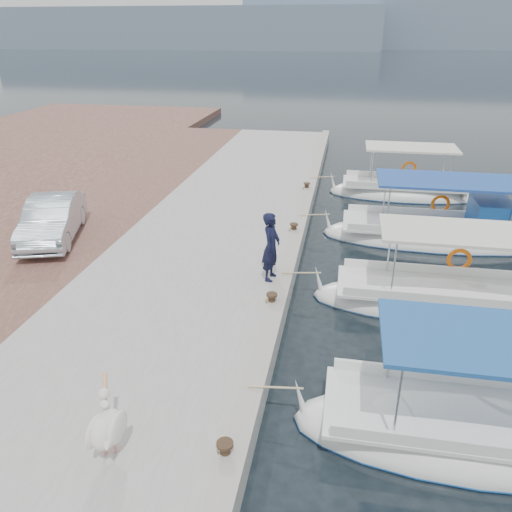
{
  "coord_description": "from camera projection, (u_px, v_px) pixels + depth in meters",
  "views": [
    {
      "loc": [
        1.21,
        -9.32,
        6.85
      ],
      "look_at": [
        -1.0,
        2.86,
        1.2
      ],
      "focal_mm": 35.0,
      "sensor_mm": 36.0,
      "label": 1
    }
  ],
  "objects": [
    {
      "name": "ground",
      "position": [
        277.0,
        358.0,
        11.38
      ],
      "size": [
        400.0,
        400.0,
        0.0
      ],
      "primitive_type": "plane",
      "color": "black",
      "rests_on": "ground"
    },
    {
      "name": "concrete_quay",
      "position": [
        207.0,
        251.0,
        16.24
      ],
      "size": [
        6.0,
        40.0,
        0.5
      ],
      "primitive_type": "cube",
      "color": "gray",
      "rests_on": "ground"
    },
    {
      "name": "quay_curb",
      "position": [
        293.0,
        249.0,
        15.66
      ],
      "size": [
        0.44,
        40.0,
        0.12
      ],
      "primitive_type": "cube",
      "color": "gray",
      "rests_on": "concrete_quay"
    },
    {
      "name": "cobblestone_strip",
      "position": [
        66.0,
        241.0,
        17.05
      ],
      "size": [
        4.0,
        40.0,
        0.5
      ],
      "primitive_type": "cube",
      "color": "brown",
      "rests_on": "ground"
    },
    {
      "name": "distant_hills",
      "position": [
        434.0,
        27.0,
        183.76
      ],
      "size": [
        330.0,
        60.0,
        18.0
      ],
      "color": "slate",
      "rests_on": "ground"
    },
    {
      "name": "fishing_caique_b",
      "position": [
        466.0,
        435.0,
        9.05
      ],
      "size": [
        6.32,
        2.3,
        2.83
      ],
      "color": "white",
      "rests_on": "ground"
    },
    {
      "name": "fishing_caique_c",
      "position": [
        449.0,
        304.0,
        13.38
      ],
      "size": [
        7.3,
        2.16,
        2.83
      ],
      "color": "white",
      "rests_on": "ground"
    },
    {
      "name": "fishing_caique_d",
      "position": [
        437.0,
        236.0,
        17.62
      ],
      "size": [
        7.77,
        2.52,
        2.83
      ],
      "color": "white",
      "rests_on": "ground"
    },
    {
      "name": "fishing_caique_e",
      "position": [
        402.0,
        193.0,
        22.38
      ],
      "size": [
        6.46,
        2.27,
        2.83
      ],
      "color": "white",
      "rests_on": "ground"
    },
    {
      "name": "mooring_bollards",
      "position": [
        272.0,
        298.0,
        12.49
      ],
      "size": [
        0.28,
        20.28,
        0.33
      ],
      "color": "black",
      "rests_on": "concrete_quay"
    },
    {
      "name": "pelican",
      "position": [
        107.0,
        427.0,
        8.01
      ],
      "size": [
        0.79,
        1.29,
        1.02
      ],
      "color": "tan",
      "rests_on": "concrete_quay"
    },
    {
      "name": "fisherman",
      "position": [
        271.0,
        247.0,
        13.52
      ],
      "size": [
        0.58,
        0.77,
        1.93
      ],
      "primitive_type": "imported",
      "rotation": [
        0.0,
        0.0,
        1.4
      ],
      "color": "black",
      "rests_on": "concrete_quay"
    },
    {
      "name": "parked_car",
      "position": [
        52.0,
        219.0,
        16.3
      ],
      "size": [
        2.65,
        4.39,
        1.37
      ],
      "primitive_type": "imported",
      "rotation": [
        0.0,
        0.0,
        0.31
      ],
      "color": "silver",
      "rests_on": "cobblestone_strip"
    }
  ]
}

